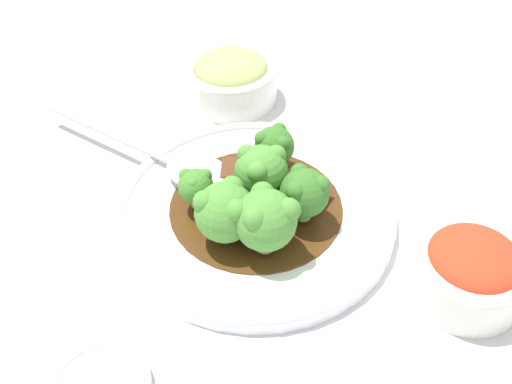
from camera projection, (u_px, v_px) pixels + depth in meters
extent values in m
plane|color=silver|center=(256.00, 218.00, 0.57)|extent=(4.00, 4.00, 0.00)
cylinder|color=white|center=(256.00, 213.00, 0.57)|extent=(0.26, 0.26, 0.01)
torus|color=white|center=(256.00, 207.00, 0.56)|extent=(0.26, 0.26, 0.01)
cylinder|color=#4C2D14|center=(256.00, 207.00, 0.56)|extent=(0.16, 0.16, 0.00)
cube|color=brown|center=(296.00, 190.00, 0.56)|extent=(0.07, 0.06, 0.01)
cube|color=brown|center=(226.00, 192.00, 0.56)|extent=(0.05, 0.04, 0.01)
cube|color=brown|center=(258.00, 215.00, 0.54)|extent=(0.06, 0.04, 0.01)
cube|color=#56331E|center=(247.00, 173.00, 0.58)|extent=(0.06, 0.04, 0.01)
cylinder|color=#7FA84C|center=(226.00, 232.00, 0.52)|extent=(0.02, 0.02, 0.01)
sphere|color=#4C8E38|center=(225.00, 212.00, 0.51)|extent=(0.05, 0.05, 0.05)
sphere|color=#4C8E38|center=(205.00, 202.00, 0.50)|extent=(0.02, 0.02, 0.02)
sphere|color=#4C8E38|center=(236.00, 211.00, 0.49)|extent=(0.02, 0.02, 0.02)
sphere|color=#4C8E38|center=(232.00, 187.00, 0.51)|extent=(0.02, 0.02, 0.02)
cylinder|color=#7FA84C|center=(268.00, 241.00, 0.51)|extent=(0.02, 0.02, 0.01)
sphere|color=#4C8E38|center=(268.00, 220.00, 0.50)|extent=(0.05, 0.05, 0.05)
sphere|color=#4C8E38|center=(255.00, 218.00, 0.48)|extent=(0.02, 0.02, 0.02)
sphere|color=#4C8E38|center=(289.00, 210.00, 0.48)|extent=(0.02, 0.02, 0.02)
sphere|color=#4C8E38|center=(262.00, 194.00, 0.50)|extent=(0.02, 0.02, 0.02)
cylinder|color=#8EB756|center=(261.00, 192.00, 0.56)|extent=(0.02, 0.02, 0.02)
sphere|color=#4C8E38|center=(261.00, 171.00, 0.54)|extent=(0.05, 0.05, 0.05)
sphere|color=#4C8E38|center=(261.00, 171.00, 0.52)|extent=(0.02, 0.02, 0.02)
sphere|color=#4C8E38|center=(276.00, 155.00, 0.54)|extent=(0.02, 0.02, 0.02)
sphere|color=#4C8E38|center=(247.00, 154.00, 0.54)|extent=(0.02, 0.02, 0.02)
cylinder|color=#7FA84C|center=(274.00, 162.00, 0.59)|extent=(0.01, 0.01, 0.01)
sphere|color=#387028|center=(274.00, 146.00, 0.58)|extent=(0.04, 0.04, 0.04)
sphere|color=#387028|center=(283.00, 144.00, 0.56)|extent=(0.01, 0.01, 0.01)
sphere|color=#387028|center=(279.00, 130.00, 0.58)|extent=(0.01, 0.01, 0.01)
sphere|color=#387028|center=(262.00, 139.00, 0.57)|extent=(0.01, 0.01, 0.01)
cylinder|color=#7FA84C|center=(303.00, 211.00, 0.54)|extent=(0.01, 0.01, 0.01)
sphere|color=#387028|center=(304.00, 193.00, 0.53)|extent=(0.04, 0.04, 0.04)
sphere|color=#387028|center=(321.00, 185.00, 0.52)|extent=(0.02, 0.02, 0.02)
sphere|color=#387028|center=(299.00, 173.00, 0.53)|extent=(0.02, 0.02, 0.02)
sphere|color=#387028|center=(295.00, 191.00, 0.51)|extent=(0.02, 0.02, 0.02)
cylinder|color=#8EB756|center=(197.00, 201.00, 0.55)|extent=(0.01, 0.01, 0.01)
sphere|color=#427F2D|center=(196.00, 187.00, 0.54)|extent=(0.03, 0.03, 0.03)
sphere|color=#427F2D|center=(205.00, 175.00, 0.54)|extent=(0.01, 0.01, 0.01)
sphere|color=#427F2D|center=(186.00, 175.00, 0.54)|extent=(0.01, 0.01, 0.01)
sphere|color=#427F2D|center=(194.00, 187.00, 0.53)|extent=(0.01, 0.01, 0.01)
ellipsoid|color=#B7B7BC|center=(199.00, 173.00, 0.58)|extent=(0.09, 0.09, 0.01)
cylinder|color=#B7B7BC|center=(107.00, 133.00, 0.63)|extent=(0.13, 0.12, 0.01)
cylinder|color=white|center=(463.00, 289.00, 0.51)|extent=(0.05, 0.05, 0.01)
cylinder|color=white|center=(468.00, 276.00, 0.49)|extent=(0.10, 0.10, 0.04)
torus|color=white|center=(474.00, 261.00, 0.48)|extent=(0.10, 0.10, 0.01)
ellipsoid|color=red|center=(475.00, 258.00, 0.48)|extent=(0.07, 0.07, 0.03)
cylinder|color=white|center=(234.00, 96.00, 0.71)|extent=(0.06, 0.06, 0.01)
cylinder|color=white|center=(233.00, 84.00, 0.70)|extent=(0.11, 0.11, 0.04)
torus|color=white|center=(233.00, 69.00, 0.69)|extent=(0.11, 0.11, 0.01)
ellipsoid|color=#A3B266|center=(233.00, 67.00, 0.69)|extent=(0.08, 0.08, 0.03)
torus|color=white|center=(100.00, 384.00, 0.43)|extent=(0.07, 0.07, 0.01)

